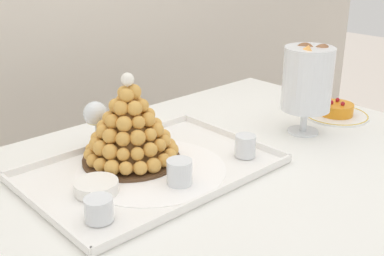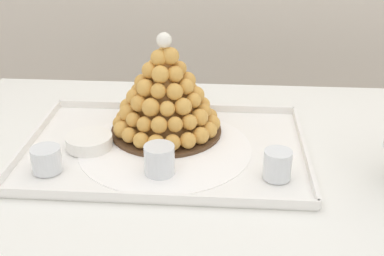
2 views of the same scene
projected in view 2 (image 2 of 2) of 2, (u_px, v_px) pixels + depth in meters
The scene contains 8 objects.
buffet_table at pixel (235, 208), 1.05m from camera, with size 1.41×0.99×0.80m.
serving_tray at pixel (165, 149), 1.09m from camera, with size 0.61×0.42×0.02m.
croquembouche at pixel (166, 96), 1.12m from camera, with size 0.26×0.26×0.24m.
dessert_cup_left at pixel (46, 160), 1.00m from camera, with size 0.06×0.06×0.05m.
dessert_cup_mid_left at pixel (159, 161), 0.99m from camera, with size 0.06×0.06×0.06m.
dessert_cup_centre at pixel (277, 166), 0.97m from camera, with size 0.06×0.06×0.06m.
creme_brulee_ramekin at pixel (89, 141), 1.09m from camera, with size 0.10×0.10×0.03m.
wine_glass at pixel (166, 74), 1.24m from camera, with size 0.07×0.07×0.14m.
Camera 2 is at (-0.03, -0.87, 1.33)m, focal length 46.74 mm.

